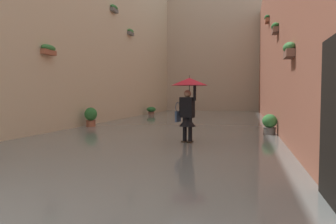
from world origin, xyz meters
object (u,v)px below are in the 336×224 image
at_px(potted_plant_mid_right, 91,117).
at_px(potted_plant_far_right, 151,110).
at_px(person_wading, 188,95).
at_px(potted_plant_near_left, 270,124).

bearing_deg(potted_plant_mid_right, potted_plant_far_right, -90.67).
height_order(person_wading, potted_plant_near_left, person_wading).
bearing_deg(potted_plant_mid_right, potted_plant_near_left, 172.56).
xyz_separation_m(potted_plant_near_left, potted_plant_far_right, (7.43, -9.67, -0.05)).
xyz_separation_m(potted_plant_mid_right, potted_plant_far_right, (-0.10, -8.69, -0.14)).
distance_m(potted_plant_mid_right, potted_plant_near_left, 7.60).
height_order(potted_plant_mid_right, potted_plant_near_left, potted_plant_mid_right).
bearing_deg(potted_plant_far_right, potted_plant_near_left, 127.55).
bearing_deg(person_wading, potted_plant_mid_right, -34.68).
distance_m(potted_plant_mid_right, potted_plant_far_right, 8.69).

